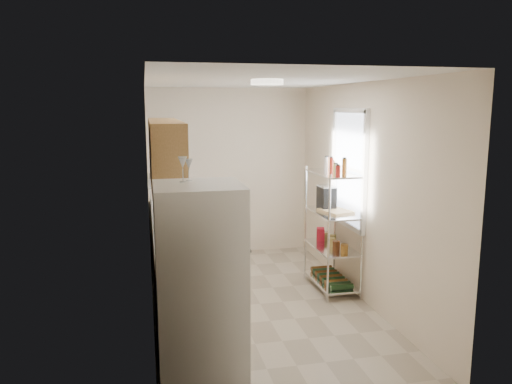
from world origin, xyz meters
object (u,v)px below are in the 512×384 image
frying_pan_large (175,219)px  espresso_machine (326,197)px  refrigerator (200,287)px  rice_cooker (174,218)px  cutting_board (336,211)px

frying_pan_large → espresso_machine: bearing=-2.8°
refrigerator → rice_cooker: 1.96m
rice_cooker → cutting_board: 2.01m
frying_pan_large → espresso_machine: 1.95m
espresso_machine → frying_pan_large: bearing=171.8°
refrigerator → rice_cooker: bearing=92.9°
cutting_board → frying_pan_large: bearing=167.1°
frying_pan_large → cutting_board: (1.97, -0.45, 0.10)m
refrigerator → cutting_board: bearing=43.7°
rice_cooker → frying_pan_large: rice_cooker is taller
rice_cooker → frying_pan_large: bearing=83.7°
refrigerator → cutting_board: refrigerator is taller
rice_cooker → cutting_board: size_ratio=0.67×
rice_cooker → frying_pan_large: size_ratio=1.05×
frying_pan_large → cutting_board: 2.03m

